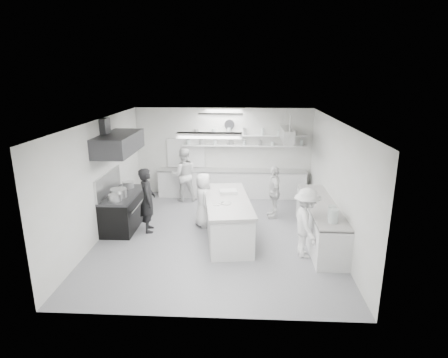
{
  "coord_description": "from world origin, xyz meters",
  "views": [
    {
      "loc": [
        0.66,
        -9.09,
        4.14
      ],
      "look_at": [
        0.16,
        0.6,
        1.36
      ],
      "focal_mm": 29.9,
      "sensor_mm": 36.0,
      "label": 1
    }
  ],
  "objects_px": {
    "right_counter": "(320,223)",
    "cook_back": "(184,175)",
    "cook_stove": "(148,200)",
    "back_counter": "(232,183)",
    "stove": "(124,211)",
    "prep_island": "(227,219)"
  },
  "relations": [
    {
      "from": "back_counter",
      "to": "right_counter",
      "type": "height_order",
      "value": "right_counter"
    },
    {
      "from": "stove",
      "to": "prep_island",
      "type": "relative_size",
      "value": 0.67
    },
    {
      "from": "right_counter",
      "to": "prep_island",
      "type": "xyz_separation_m",
      "value": [
        -2.36,
        0.06,
        0.03
      ]
    },
    {
      "from": "right_counter",
      "to": "prep_island",
      "type": "height_order",
      "value": "prep_island"
    },
    {
      "from": "back_counter",
      "to": "prep_island",
      "type": "bearing_deg",
      "value": -90.16
    },
    {
      "from": "back_counter",
      "to": "right_counter",
      "type": "bearing_deg",
      "value": -55.35
    },
    {
      "from": "right_counter",
      "to": "prep_island",
      "type": "bearing_deg",
      "value": 178.58
    },
    {
      "from": "right_counter",
      "to": "cook_stove",
      "type": "bearing_deg",
      "value": 175.52
    },
    {
      "from": "stove",
      "to": "prep_island",
      "type": "bearing_deg",
      "value": -10.61
    },
    {
      "from": "stove",
      "to": "cook_stove",
      "type": "bearing_deg",
      "value": -18.25
    },
    {
      "from": "back_counter",
      "to": "stove",
      "type": "bearing_deg",
      "value": -136.01
    },
    {
      "from": "cook_back",
      "to": "stove",
      "type": "bearing_deg",
      "value": 50.03
    },
    {
      "from": "right_counter",
      "to": "cook_back",
      "type": "relative_size",
      "value": 1.86
    },
    {
      "from": "back_counter",
      "to": "cook_stove",
      "type": "height_order",
      "value": "cook_stove"
    },
    {
      "from": "right_counter",
      "to": "back_counter",
      "type": "bearing_deg",
      "value": 124.65
    },
    {
      "from": "cook_stove",
      "to": "cook_back",
      "type": "distance_m",
      "value": 2.6
    },
    {
      "from": "stove",
      "to": "right_counter",
      "type": "height_order",
      "value": "right_counter"
    },
    {
      "from": "cook_back",
      "to": "right_counter",
      "type": "bearing_deg",
      "value": 133.61
    },
    {
      "from": "stove",
      "to": "back_counter",
      "type": "bearing_deg",
      "value": 43.99
    },
    {
      "from": "right_counter",
      "to": "cook_back",
      "type": "distance_m",
      "value": 4.9
    },
    {
      "from": "stove",
      "to": "cook_stove",
      "type": "relative_size",
      "value": 1.03
    },
    {
      "from": "cook_stove",
      "to": "cook_back",
      "type": "relative_size",
      "value": 0.99
    }
  ]
}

